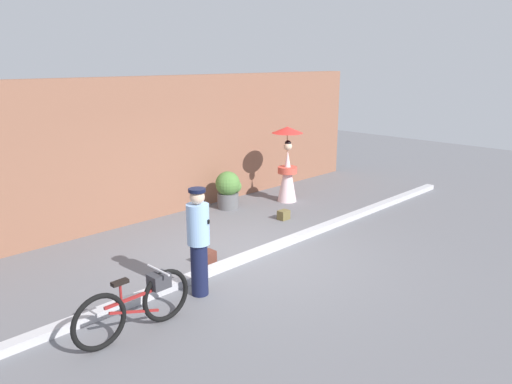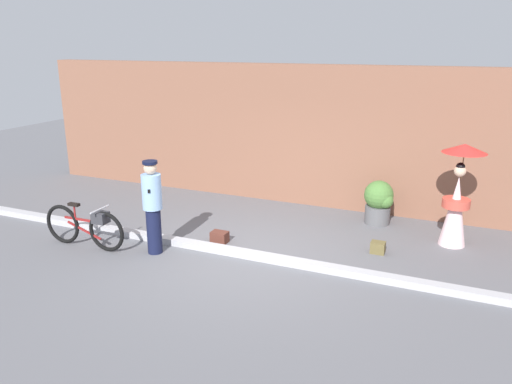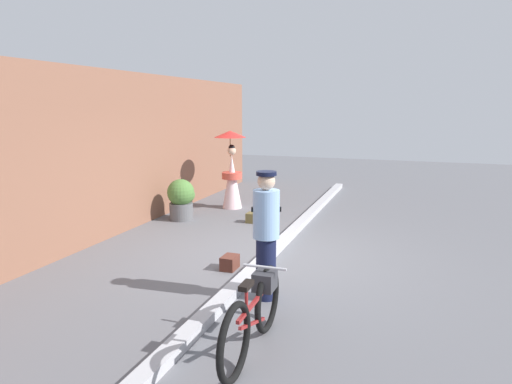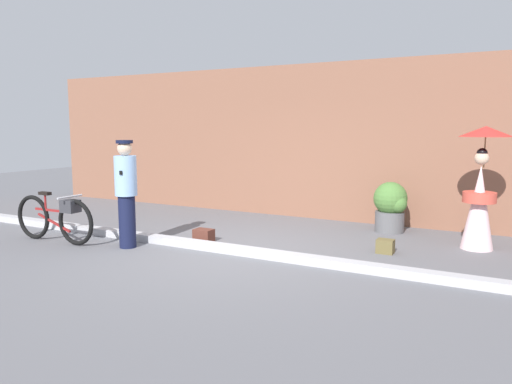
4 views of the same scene
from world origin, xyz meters
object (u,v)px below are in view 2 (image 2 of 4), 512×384
(bicycle_near_officer, at_px, (86,226))
(person_with_parasol, at_px, (457,196))
(person_officer, at_px, (152,205))
(potted_plant_by_door, at_px, (379,201))
(backpack_on_pavement, at_px, (378,247))
(backpack_spare, at_px, (219,237))

(bicycle_near_officer, bearing_deg, person_with_parasol, 24.44)
(person_officer, bearing_deg, person_with_parasol, 27.15)
(bicycle_near_officer, distance_m, potted_plant_by_door, 5.75)
(bicycle_near_officer, xyz_separation_m, potted_plant_by_door, (4.66, 3.37, 0.07))
(person_with_parasol, xyz_separation_m, backpack_on_pavement, (-1.20, -0.96, -0.83))
(person_with_parasol, relative_size, backpack_spare, 6.13)
(bicycle_near_officer, xyz_separation_m, person_officer, (1.27, 0.29, 0.48))
(bicycle_near_officer, xyz_separation_m, backpack_on_pavement, (4.93, 1.83, -0.30))
(backpack_on_pavement, bearing_deg, person_with_parasol, 38.68)
(person_officer, xyz_separation_m, potted_plant_by_door, (3.39, 3.08, -0.42))
(bicycle_near_officer, distance_m, backpack_on_pavement, 5.27)
(backpack_on_pavement, distance_m, backpack_spare, 2.90)
(person_officer, height_order, backpack_spare, person_officer)
(bicycle_near_officer, bearing_deg, person_officer, 12.97)
(person_officer, relative_size, backpack_spare, 5.44)
(bicycle_near_officer, height_order, potted_plant_by_door, potted_plant_by_door)
(bicycle_near_officer, relative_size, person_officer, 1.04)
(backpack_spare, bearing_deg, person_officer, -134.48)
(potted_plant_by_door, distance_m, backpack_on_pavement, 1.61)
(person_with_parasol, bearing_deg, person_officer, -152.85)
(potted_plant_by_door, xyz_separation_m, backpack_on_pavement, (0.27, -1.54, -0.37))
(bicycle_near_officer, relative_size, backpack_spare, 5.64)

